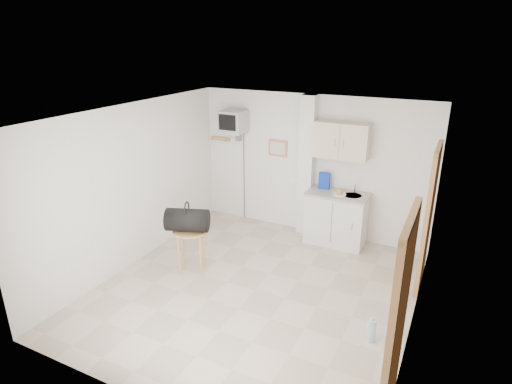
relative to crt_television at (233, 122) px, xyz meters
The scene contains 7 objects.
ground 3.15m from the crt_television, 54.36° to the right, with size 4.50×4.50×0.00m, color #C3AE9A.
room_envelope 2.60m from the crt_television, 48.84° to the right, with size 4.24×4.54×2.55m.
kitchenette 2.32m from the crt_television, ahead, with size 1.03×0.58×2.10m.
crt_television is the anchor object (origin of this frame).
round_table 2.39m from the crt_television, 80.63° to the right, with size 0.53×0.53×0.68m.
duffel_bag 2.28m from the crt_television, 81.04° to the right, with size 0.71×0.54×0.46m.
water_bottle 4.34m from the crt_television, 36.86° to the right, with size 0.11×0.11×0.33m.
Camera 1 is at (2.34, -4.69, 3.43)m, focal length 30.00 mm.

